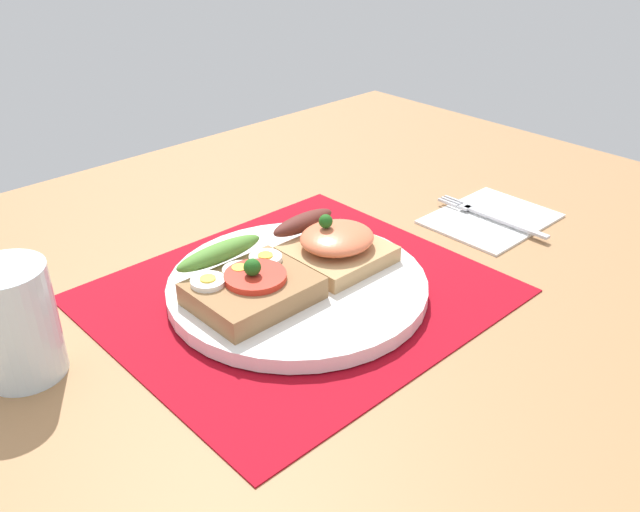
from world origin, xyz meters
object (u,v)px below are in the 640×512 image
(drinking_glass, at_px, (15,323))
(sandwich_salmon, at_px, (331,243))
(napkin, at_px, (491,218))
(fork, at_px, (488,215))
(plate, at_px, (298,286))
(sandwich_egg_tomato, at_px, (247,282))

(drinking_glass, bearing_deg, sandwich_salmon, -10.78)
(napkin, height_order, fork, fork)
(plate, relative_size, fork, 1.70)
(sandwich_egg_tomato, bearing_deg, napkin, -7.20)
(plate, distance_m, drinking_glass, 0.25)
(sandwich_egg_tomato, relative_size, drinking_glass, 1.09)
(sandwich_salmon, height_order, drinking_glass, drinking_glass)
(plate, relative_size, napkin, 1.73)
(plate, height_order, fork, plate)
(plate, height_order, napkin, plate)
(napkin, bearing_deg, plate, 173.30)
(sandwich_egg_tomato, xyz_separation_m, napkin, (0.33, -0.04, -0.03))
(napkin, distance_m, fork, 0.01)
(sandwich_egg_tomato, bearing_deg, drinking_glass, 163.51)
(fork, bearing_deg, sandwich_salmon, 169.59)
(sandwich_salmon, xyz_separation_m, napkin, (0.23, -0.04, -0.03))
(sandwich_salmon, bearing_deg, plate, -170.96)
(sandwich_egg_tomato, xyz_separation_m, drinking_glass, (-0.19, 0.06, 0.02))
(napkin, distance_m, drinking_glass, 0.53)
(sandwich_egg_tomato, relative_size, napkin, 0.74)
(fork, relative_size, drinking_glass, 1.51)
(fork, bearing_deg, drinking_glass, 169.38)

